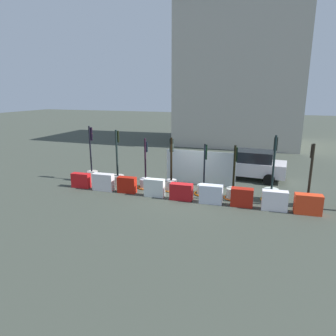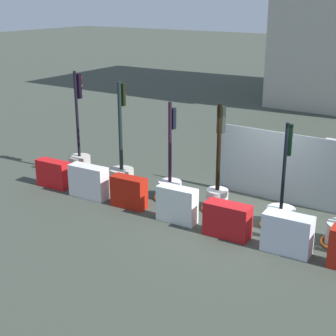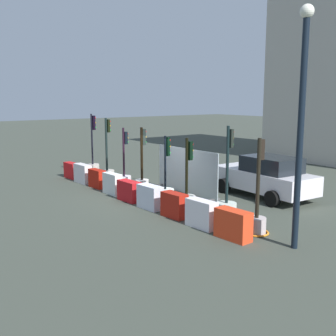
{
  "view_description": "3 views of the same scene",
  "coord_description": "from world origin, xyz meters",
  "px_view_note": "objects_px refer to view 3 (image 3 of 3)",
  "views": [
    {
      "loc": [
        4.07,
        -14.63,
        5.16
      ],
      "look_at": [
        -1.16,
        0.34,
        1.13
      ],
      "focal_mm": 32.39,
      "sensor_mm": 36.0,
      "label": 1
    },
    {
      "loc": [
        4.89,
        -10.96,
        5.41
      ],
      "look_at": [
        -2.15,
        -0.38,
        1.04
      ],
      "focal_mm": 54.16,
      "sensor_mm": 36.0,
      "label": 2
    },
    {
      "loc": [
        13.9,
        -9.49,
        4.12
      ],
      "look_at": [
        0.85,
        0.16,
        1.32
      ],
      "focal_mm": 44.01,
      "sensor_mm": 36.0,
      "label": 3
    }
  ],
  "objects_px": {
    "construction_barrier_4": "(129,191)",
    "construction_barrier_8": "(233,225)",
    "construction_barrier_6": "(174,205)",
    "traffic_light_4": "(165,192)",
    "construction_barrier_0": "(72,171)",
    "construction_barrier_5": "(150,197)",
    "traffic_light_5": "(187,197)",
    "construction_barrier_1": "(83,174)",
    "traffic_light_0": "(93,165)",
    "traffic_light_3": "(142,180)",
    "construction_barrier_7": "(201,214)",
    "car_white_van": "(265,176)",
    "traffic_light_7": "(257,216)",
    "street_lamp_post": "(301,114)",
    "construction_barrier_2": "(97,179)",
    "construction_barrier_3": "(112,184)",
    "traffic_light_2": "(124,178)",
    "traffic_light_6": "(226,206)",
    "traffic_light_1": "(107,170)"
  },
  "relations": [
    {
      "from": "car_white_van",
      "to": "traffic_light_2",
      "type": "bearing_deg",
      "value": -143.65
    },
    {
      "from": "construction_barrier_3",
      "to": "construction_barrier_6",
      "type": "bearing_deg",
      "value": 0.63
    },
    {
      "from": "traffic_light_1",
      "to": "car_white_van",
      "type": "bearing_deg",
      "value": 28.47
    },
    {
      "from": "construction_barrier_6",
      "to": "traffic_light_4",
      "type": "bearing_deg",
      "value": 151.59
    },
    {
      "from": "traffic_light_0",
      "to": "traffic_light_4",
      "type": "relative_size",
      "value": 1.24
    },
    {
      "from": "construction_barrier_5",
      "to": "traffic_light_4",
      "type": "bearing_deg",
      "value": 117.68
    },
    {
      "from": "construction_barrier_1",
      "to": "construction_barrier_2",
      "type": "bearing_deg",
      "value": 3.16
    },
    {
      "from": "construction_barrier_5",
      "to": "traffic_light_3",
      "type": "bearing_deg",
      "value": 153.22
    },
    {
      "from": "traffic_light_4",
      "to": "car_white_van",
      "type": "xyz_separation_m",
      "value": [
        1.88,
        3.78,
        0.51
      ]
    },
    {
      "from": "construction_barrier_4",
      "to": "traffic_light_2",
      "type": "bearing_deg",
      "value": 153.62
    },
    {
      "from": "construction_barrier_0",
      "to": "construction_barrier_7",
      "type": "distance_m",
      "value": 10.08
    },
    {
      "from": "construction_barrier_3",
      "to": "construction_barrier_6",
      "type": "xyz_separation_m",
      "value": [
        4.3,
        0.05,
        -0.02
      ]
    },
    {
      "from": "construction_barrier_3",
      "to": "construction_barrier_6",
      "type": "distance_m",
      "value": 4.3
    },
    {
      "from": "traffic_light_6",
      "to": "traffic_light_7",
      "type": "bearing_deg",
      "value": -9.99
    },
    {
      "from": "construction_barrier_7",
      "to": "construction_barrier_1",
      "type": "bearing_deg",
      "value": -179.63
    },
    {
      "from": "traffic_light_1",
      "to": "street_lamp_post",
      "type": "xyz_separation_m",
      "value": [
        11.33,
        -0.27,
        3.15
      ]
    },
    {
      "from": "traffic_light_6",
      "to": "construction_barrier_6",
      "type": "relative_size",
      "value": 3.12
    },
    {
      "from": "traffic_light_6",
      "to": "construction_barrier_7",
      "type": "bearing_deg",
      "value": -82.83
    },
    {
      "from": "construction_barrier_0",
      "to": "construction_barrier_4",
      "type": "bearing_deg",
      "value": -0.59
    },
    {
      "from": "traffic_light_3",
      "to": "traffic_light_6",
      "type": "bearing_deg",
      "value": 1.28
    },
    {
      "from": "traffic_light_1",
      "to": "construction_barrier_1",
      "type": "bearing_deg",
      "value": -100.02
    },
    {
      "from": "traffic_light_7",
      "to": "traffic_light_4",
      "type": "bearing_deg",
      "value": 178.68
    },
    {
      "from": "street_lamp_post",
      "to": "construction_barrier_1",
      "type": "bearing_deg",
      "value": -175.34
    },
    {
      "from": "construction_barrier_7",
      "to": "traffic_light_7",
      "type": "bearing_deg",
      "value": 34.47
    },
    {
      "from": "traffic_light_5",
      "to": "car_white_van",
      "type": "height_order",
      "value": "traffic_light_5"
    },
    {
      "from": "traffic_light_0",
      "to": "construction_barrier_8",
      "type": "distance_m",
      "value": 11.63
    },
    {
      "from": "traffic_light_0",
      "to": "traffic_light_2",
      "type": "xyz_separation_m",
      "value": [
        3.5,
        -0.14,
        -0.15
      ]
    },
    {
      "from": "construction_barrier_6",
      "to": "street_lamp_post",
      "type": "relative_size",
      "value": 0.16
    },
    {
      "from": "traffic_light_6",
      "to": "construction_barrier_8",
      "type": "distance_m",
      "value": 1.96
    },
    {
      "from": "traffic_light_7",
      "to": "construction_barrier_8",
      "type": "bearing_deg",
      "value": -94.07
    },
    {
      "from": "construction_barrier_4",
      "to": "construction_barrier_8",
      "type": "height_order",
      "value": "construction_barrier_8"
    },
    {
      "from": "traffic_light_5",
      "to": "construction_barrier_6",
      "type": "distance_m",
      "value": 1.11
    },
    {
      "from": "traffic_light_5",
      "to": "construction_barrier_6",
      "type": "bearing_deg",
      "value": -61.59
    },
    {
      "from": "traffic_light_2",
      "to": "construction_barrier_3",
      "type": "bearing_deg",
      "value": -49.94
    },
    {
      "from": "traffic_light_1",
      "to": "construction_barrier_4",
      "type": "xyz_separation_m",
      "value": [
        4.14,
        -1.24,
        -0.13
      ]
    },
    {
      "from": "construction_barrier_5",
      "to": "street_lamp_post",
      "type": "relative_size",
      "value": 0.17
    },
    {
      "from": "construction_barrier_3",
      "to": "street_lamp_post",
      "type": "distance_m",
      "value": 9.25
    },
    {
      "from": "construction_barrier_0",
      "to": "construction_barrier_8",
      "type": "distance_m",
      "value": 11.44
    },
    {
      "from": "traffic_light_3",
      "to": "construction_barrier_0",
      "type": "height_order",
      "value": "traffic_light_3"
    },
    {
      "from": "car_white_van",
      "to": "traffic_light_7",
      "type": "bearing_deg",
      "value": -52.41
    },
    {
      "from": "traffic_light_1",
      "to": "traffic_light_2",
      "type": "height_order",
      "value": "traffic_light_1"
    },
    {
      "from": "construction_barrier_1",
      "to": "traffic_light_0",
      "type": "bearing_deg",
      "value": 139.9
    },
    {
      "from": "construction_barrier_8",
      "to": "car_white_van",
      "type": "bearing_deg",
      "value": 121.2
    },
    {
      "from": "traffic_light_0",
      "to": "traffic_light_3",
      "type": "bearing_deg",
      "value": -1.11
    },
    {
      "from": "car_white_van",
      "to": "street_lamp_post",
      "type": "relative_size",
      "value": 0.71
    },
    {
      "from": "traffic_light_4",
      "to": "construction_barrier_0",
      "type": "distance_m",
      "value": 6.72
    },
    {
      "from": "construction_barrier_0",
      "to": "construction_barrier_1",
      "type": "height_order",
      "value": "construction_barrier_1"
    },
    {
      "from": "construction_barrier_3",
      "to": "construction_barrier_4",
      "type": "relative_size",
      "value": 0.93
    },
    {
      "from": "construction_barrier_5",
      "to": "traffic_light_5",
      "type": "bearing_deg",
      "value": 49.02
    },
    {
      "from": "traffic_light_6",
      "to": "construction_barrier_3",
      "type": "bearing_deg",
      "value": -166.72
    }
  ]
}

